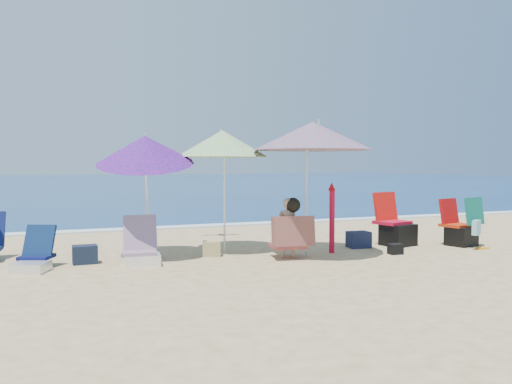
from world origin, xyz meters
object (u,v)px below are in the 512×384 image
object	(u,v)px
camp_chair_right	(462,228)
person_center	(290,229)
camp_chair_left	(396,229)
umbrella_blue	(145,150)
umbrella_turquoise	(313,136)
umbrella_striped	(222,144)
furled_umbrella	(332,214)
chair_rainbow	(141,252)
chair_navy	(34,258)

from	to	relation	value
camp_chair_right	person_center	distance (m)	3.74
camp_chair_left	camp_chair_right	world-z (taller)	camp_chair_left
camp_chair_left	umbrella_blue	bearing A→B (deg)	175.42
umbrella_turquoise	umbrella_striped	world-z (taller)	umbrella_turquoise
umbrella_turquoise	furled_umbrella	world-z (taller)	umbrella_turquoise
umbrella_blue	camp_chair_left	size ratio (longest dim) A/B	2.16
camp_chair_right	person_center	size ratio (longest dim) A/B	0.96
umbrella_turquoise	camp_chair_left	distance (m)	2.75
umbrella_turquoise	chair_rainbow	distance (m)	3.49
chair_navy	chair_rainbow	xyz separation A→B (m)	(1.58, -0.15, 0.03)
umbrella_turquoise	umbrella_striped	distance (m)	1.66
umbrella_striped	umbrella_blue	distance (m)	1.45
umbrella_blue	camp_chair_right	size ratio (longest dim) A/B	2.26
umbrella_striped	chair_navy	distance (m)	3.69
camp_chair_left	person_center	bearing A→B (deg)	-167.76
furled_umbrella	umbrella_striped	bearing A→B (deg)	153.15
camp_chair_right	camp_chair_left	bearing A→B (deg)	154.88
umbrella_turquoise	umbrella_blue	world-z (taller)	umbrella_turquoise
umbrella_blue	umbrella_turquoise	bearing A→B (deg)	-15.79
umbrella_striped	camp_chair_right	bearing A→B (deg)	-13.91
chair_navy	chair_rainbow	distance (m)	1.58
chair_navy	camp_chair_right	size ratio (longest dim) A/B	0.91
chair_rainbow	camp_chair_right	world-z (taller)	camp_chair_right
chair_navy	chair_rainbow	world-z (taller)	chair_rainbow
camp_chair_right	person_center	world-z (taller)	person_center
camp_chair_left	person_center	distance (m)	2.64
chair_rainbow	camp_chair_left	bearing A→B (deg)	1.51
umbrella_striped	umbrella_turquoise	bearing A→B (deg)	-36.28
umbrella_turquoise	umbrella_blue	size ratio (longest dim) A/B	1.17
umbrella_striped	chair_navy	world-z (taller)	umbrella_striped
umbrella_striped	person_center	size ratio (longest dim) A/B	2.18
umbrella_blue	furled_umbrella	world-z (taller)	umbrella_blue
umbrella_striped	person_center	distance (m)	2.04
umbrella_blue	chair_navy	world-z (taller)	umbrella_blue
camp_chair_left	chair_navy	bearing A→B (deg)	179.86
umbrella_striped	chair_rainbow	bearing A→B (deg)	-155.77
umbrella_striped	chair_rainbow	xyz separation A→B (m)	(-1.59, -0.72, -1.77)
furled_umbrella	chair_rainbow	bearing A→B (deg)	176.88
camp_chair_right	chair_rainbow	bearing A→B (deg)	176.16
chair_rainbow	camp_chair_left	world-z (taller)	camp_chair_left
camp_chair_left	furled_umbrella	bearing A→B (deg)	-168.98
furled_umbrella	camp_chair_left	distance (m)	1.70
umbrella_blue	umbrella_striped	bearing A→B (deg)	7.88
umbrella_turquoise	chair_navy	size ratio (longest dim) A/B	2.91
furled_umbrella	camp_chair_left	bearing A→B (deg)	11.02
umbrella_blue	camp_chair_right	distance (m)	6.25
umbrella_striped	umbrella_blue	xyz separation A→B (m)	(-1.43, -0.20, -0.13)
umbrella_blue	furled_umbrella	distance (m)	3.48
umbrella_turquoise	person_center	world-z (taller)	umbrella_turquoise
umbrella_blue	camp_chair_left	xyz separation A→B (m)	(4.83, -0.39, -1.53)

